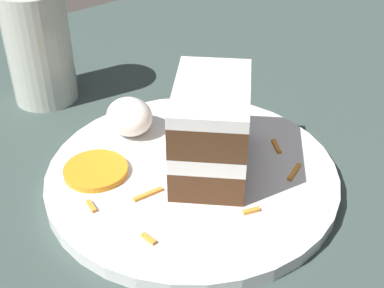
# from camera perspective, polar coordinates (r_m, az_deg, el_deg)

# --- Properties ---
(ground_plane) EXTENTS (6.00, 6.00, 0.00)m
(ground_plane) POSITION_cam_1_polar(r_m,az_deg,el_deg) (0.51, 7.65, -8.09)
(ground_plane) COLOR #38332D
(ground_plane) RESTS_ON ground
(dining_table) EXTENTS (1.00, 1.05, 0.03)m
(dining_table) POSITION_cam_1_polar(r_m,az_deg,el_deg) (0.50, 7.80, -6.71)
(dining_table) COLOR #384742
(dining_table) RESTS_ON ground
(plate) EXTENTS (0.26, 0.26, 0.01)m
(plate) POSITION_cam_1_polar(r_m,az_deg,el_deg) (0.49, -0.00, -3.43)
(plate) COLOR white
(plate) RESTS_ON dining_table
(cake_slice) EXTENTS (0.12, 0.12, 0.08)m
(cake_slice) POSITION_cam_1_polar(r_m,az_deg,el_deg) (0.47, 2.04, 1.71)
(cake_slice) COLOR #4C2D19
(cake_slice) RESTS_ON plate
(cream_dollop) EXTENTS (0.05, 0.04, 0.04)m
(cream_dollop) POSITION_cam_1_polar(r_m,az_deg,el_deg) (0.53, -6.70, 2.93)
(cream_dollop) COLOR white
(cream_dollop) RESTS_ON plate
(orange_garnish) EXTENTS (0.06, 0.06, 0.01)m
(orange_garnish) POSITION_cam_1_polar(r_m,az_deg,el_deg) (0.49, -10.23, -2.79)
(orange_garnish) COLOR orange
(orange_garnish) RESTS_ON plate
(carrot_shreds_scatter) EXTENTS (0.17, 0.19, 0.00)m
(carrot_shreds_scatter) POSITION_cam_1_polar(r_m,az_deg,el_deg) (0.48, 1.63, -3.12)
(carrot_shreds_scatter) COLOR orange
(carrot_shreds_scatter) RESTS_ON plate
(drinking_glass) EXTENTS (0.07, 0.07, 0.13)m
(drinking_glass) POSITION_cam_1_polar(r_m,az_deg,el_deg) (0.62, -15.89, 9.20)
(drinking_glass) COLOR beige
(drinking_glass) RESTS_ON dining_table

